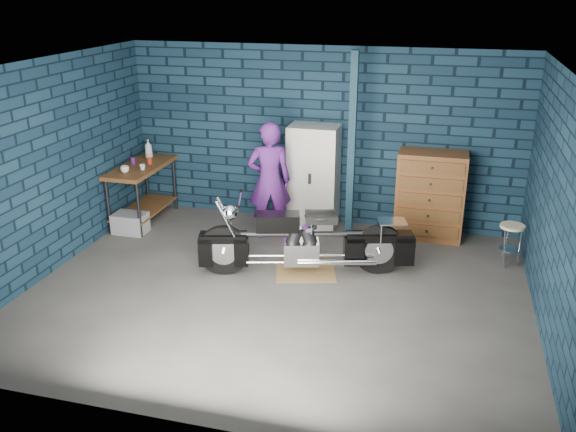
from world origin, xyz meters
name	(u,v)px	position (x,y,z in m)	size (l,w,h in m)	color
ground	(278,291)	(0.00, 0.00, 0.00)	(6.00, 6.00, 0.00)	#4F4C49
room_walls	(289,129)	(0.00, 0.55, 1.90)	(6.02, 5.01, 2.71)	#0F2233
support_post	(352,148)	(0.55, 1.95, 1.35)	(0.10, 0.10, 2.70)	#122C39
workbench	(143,193)	(-2.68, 1.75, 0.46)	(0.60, 1.40, 0.91)	brown
drip_mat	(306,272)	(0.22, 0.59, 0.00)	(0.77, 0.58, 0.01)	olive
motorcycle	(306,236)	(0.22, 0.59, 0.52)	(2.36, 0.64, 1.04)	black
person	(269,181)	(-0.58, 1.65, 0.87)	(0.63, 0.42, 1.73)	#59207A
storage_bin	(130,223)	(-2.66, 1.25, 0.15)	(0.48, 0.34, 0.30)	gray
locker	(313,177)	(-0.06, 2.23, 0.79)	(0.74, 0.53, 1.58)	beige
tool_chest	(430,196)	(1.68, 2.23, 0.65)	(0.97, 0.54, 1.29)	brown
shop_stool	(510,245)	(2.78, 1.51, 0.29)	(0.32, 0.32, 0.58)	beige
cup_a	(125,169)	(-2.73, 1.36, 0.96)	(0.12, 0.12, 0.10)	beige
cup_b	(143,167)	(-2.54, 1.55, 0.95)	(0.09, 0.09, 0.08)	beige
mug_purple	(133,161)	(-2.83, 1.80, 0.96)	(0.08, 0.08, 0.10)	#4F175D
mug_red	(150,161)	(-2.57, 1.85, 0.96)	(0.07, 0.07, 0.10)	#A72616
bottle	(149,149)	(-2.74, 2.17, 1.06)	(0.12, 0.12, 0.31)	gray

